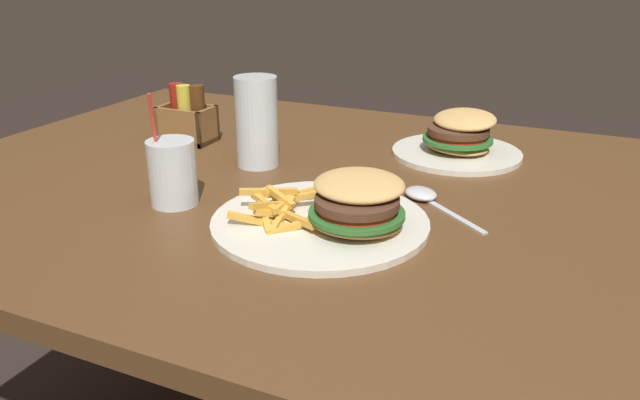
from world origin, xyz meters
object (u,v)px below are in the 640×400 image
object	(u,v)px
meal_plate_near	(336,213)
spoon	(424,195)
condiment_caddy	(187,120)
beer_glass	(257,124)
juice_glass	(173,175)
meal_plate_far	(459,140)

from	to	relation	value
meal_plate_near	spoon	world-z (taller)	meal_plate_near
meal_plate_near	condiment_caddy	size ratio (longest dim) A/B	2.69
beer_glass	condiment_caddy	bearing A→B (deg)	160.45
beer_glass	spoon	world-z (taller)	beer_glass
spoon	meal_plate_near	bearing A→B (deg)	102.32
juice_glass	condiment_caddy	distance (m)	0.35
juice_glass	spoon	size ratio (longest dim) A/B	1.11
juice_glass	meal_plate_near	bearing A→B (deg)	3.48
beer_glass	condiment_caddy	xyz separation A→B (m)	(-0.21, 0.07, -0.03)
beer_glass	spoon	xyz separation A→B (m)	(0.33, -0.04, -0.07)
meal_plate_far	condiment_caddy	world-z (taller)	condiment_caddy
meal_plate_near	juice_glass	bearing A→B (deg)	-176.52
condiment_caddy	juice_glass	bearing A→B (deg)	-58.03
meal_plate_near	juice_glass	xyz separation A→B (m)	(-0.27, -0.02, 0.02)
meal_plate_near	juice_glass	size ratio (longest dim) A/B	1.76
juice_glass	spoon	bearing A→B (deg)	27.14
juice_glass	meal_plate_far	size ratio (longest dim) A/B	0.72
beer_glass	spoon	distance (m)	0.34
spoon	condiment_caddy	xyz separation A→B (m)	(-0.54, 0.11, 0.04)
meal_plate_far	condiment_caddy	size ratio (longest dim) A/B	2.10
beer_glass	meal_plate_far	xyz separation A→B (m)	(0.32, 0.21, -0.05)
juice_glass	condiment_caddy	size ratio (longest dim) A/B	1.53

